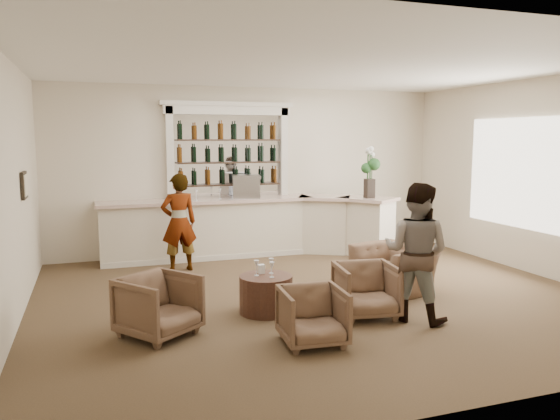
% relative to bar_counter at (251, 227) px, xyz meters
% --- Properties ---
extents(ground, '(8.00, 8.00, 0.00)m').
position_rel_bar_counter_xyz_m(ground, '(0.16, -3.00, -0.57)').
color(ground, brown).
rests_on(ground, ground).
extents(room_shell, '(8.04, 7.02, 3.32)m').
position_rel_bar_counter_xyz_m(room_shell, '(0.33, -2.29, 1.77)').
color(room_shell, beige).
rests_on(room_shell, ground).
extents(bar_counter, '(5.72, 1.80, 1.14)m').
position_rel_bar_counter_xyz_m(bar_counter, '(0.00, 0.00, 0.00)').
color(bar_counter, white).
rests_on(bar_counter, ground).
extents(back_bar_alcove, '(2.64, 0.25, 3.00)m').
position_rel_bar_counter_xyz_m(back_bar_alcove, '(-0.34, 0.41, 1.46)').
color(back_bar_alcove, white).
rests_on(back_bar_alcove, ground).
extents(cocktail_table, '(0.71, 0.71, 0.50)m').
position_rel_bar_counter_xyz_m(cocktail_table, '(-0.79, -3.43, -0.32)').
color(cocktail_table, '#492A1F').
rests_on(cocktail_table, ground).
extents(sommelier, '(0.66, 0.46, 1.70)m').
position_rel_bar_counter_xyz_m(sommelier, '(-1.52, -0.74, 0.28)').
color(sommelier, gray).
rests_on(sommelier, ground).
extents(guest, '(1.05, 1.08, 1.76)m').
position_rel_bar_counter_xyz_m(guest, '(0.92, -4.32, 0.30)').
color(guest, gray).
rests_on(guest, ground).
extents(armchair_left, '(1.10, 1.10, 0.73)m').
position_rel_bar_counter_xyz_m(armchair_left, '(-2.23, -3.84, -0.21)').
color(armchair_left, brown).
rests_on(armchair_left, ground).
extents(armchair_center, '(0.75, 0.77, 0.65)m').
position_rel_bar_counter_xyz_m(armchair_center, '(-0.63, -4.67, -0.25)').
color(armchair_center, brown).
rests_on(armchair_center, ground).
extents(armchair_right, '(0.85, 0.87, 0.70)m').
position_rel_bar_counter_xyz_m(armchair_right, '(0.40, -4.00, -0.23)').
color(armchair_right, brown).
rests_on(armchair_right, ground).
extents(armchair_far, '(1.16, 1.26, 0.69)m').
position_rel_bar_counter_xyz_m(armchair_far, '(1.35, -3.07, -0.23)').
color(armchair_far, brown).
rests_on(armchair_far, ground).
extents(espresso_machine, '(0.59, 0.53, 0.45)m').
position_rel_bar_counter_xyz_m(espresso_machine, '(-0.08, 0.05, 0.79)').
color(espresso_machine, '#ABABB0').
rests_on(espresso_machine, bar_counter).
extents(flower_vase, '(0.26, 0.26, 0.99)m').
position_rel_bar_counter_xyz_m(flower_vase, '(2.19, -0.70, 1.12)').
color(flower_vase, black).
rests_on(flower_vase, bar_counter).
extents(wine_glass_bar_left, '(0.07, 0.07, 0.21)m').
position_rel_bar_counter_xyz_m(wine_glass_bar_left, '(-1.08, -0.03, 0.67)').
color(wine_glass_bar_left, white).
rests_on(wine_glass_bar_left, bar_counter).
extents(wine_glass_bar_right, '(0.07, 0.07, 0.21)m').
position_rel_bar_counter_xyz_m(wine_glass_bar_right, '(-0.60, 0.08, 0.67)').
color(wine_glass_bar_right, white).
rests_on(wine_glass_bar_right, bar_counter).
extents(wine_glass_tbl_a, '(0.07, 0.07, 0.21)m').
position_rel_bar_counter_xyz_m(wine_glass_tbl_a, '(-0.91, -3.40, 0.03)').
color(wine_glass_tbl_a, white).
rests_on(wine_glass_tbl_a, cocktail_table).
extents(wine_glass_tbl_b, '(0.07, 0.07, 0.21)m').
position_rel_bar_counter_xyz_m(wine_glass_tbl_b, '(-0.69, -3.35, 0.03)').
color(wine_glass_tbl_b, white).
rests_on(wine_glass_tbl_b, cocktail_table).
extents(wine_glass_tbl_c, '(0.07, 0.07, 0.21)m').
position_rel_bar_counter_xyz_m(wine_glass_tbl_c, '(-0.75, -3.56, 0.03)').
color(wine_glass_tbl_c, white).
rests_on(wine_glass_tbl_c, cocktail_table).
extents(napkin_holder, '(0.08, 0.08, 0.12)m').
position_rel_bar_counter_xyz_m(napkin_holder, '(-0.81, -3.29, -0.01)').
color(napkin_holder, white).
rests_on(napkin_holder, cocktail_table).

